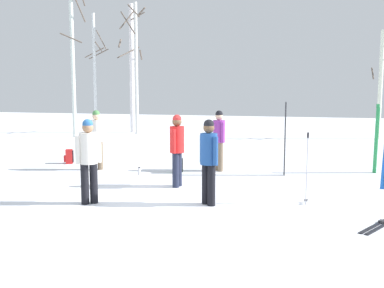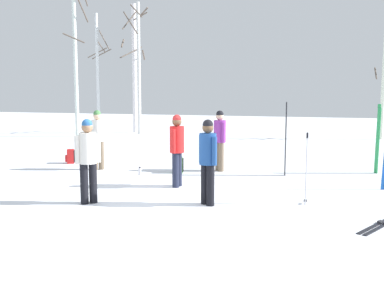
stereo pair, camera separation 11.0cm
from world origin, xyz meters
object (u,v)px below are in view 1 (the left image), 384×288
person_2 (97,136)px  water_bottle_0 (139,171)px  ski_pair_planted_0 (376,139)px  birch_tree_0 (95,72)px  birch_tree_4 (381,83)px  person_0 (177,146)px  birch_tree_2 (132,67)px  birch_tree_3 (136,65)px  person_1 (219,137)px  backpack_0 (69,157)px  person_4 (89,156)px  person_3 (209,156)px  ski_pair_planted_2 (285,139)px  ski_poles_1 (307,166)px  birch_tree_1 (73,55)px  backpack_1 (178,165)px

person_2 → water_bottle_0: person_2 is taller
ski_pair_planted_0 → birch_tree_0: 15.86m
person_2 → birch_tree_4: 14.11m
person_0 → birch_tree_2: size_ratio=0.25×
person_0 → birch_tree_3: birch_tree_3 is taller
water_bottle_0 → birch_tree_4: birch_tree_4 is taller
person_1 → backpack_0: 4.84m
person_1 → person_4: (-1.74, -4.27, 0.00)m
person_3 → person_4: bearing=-166.4°
ski_pair_planted_2 → birch_tree_3: size_ratio=0.29×
ski_pair_planted_2 → birch_tree_3: 12.68m
water_bottle_0 → person_1: bearing=32.3°
person_4 → birch_tree_4: bearing=63.4°
person_0 → ski_poles_1: person_0 is taller
ski_pair_planted_0 → birch_tree_4: birch_tree_4 is taller
person_4 → birch_tree_1: 13.50m
ski_poles_1 → backpack_1: bearing=144.8°
person_0 → birch_tree_4: (5.97, 12.36, 1.63)m
person_1 → backpack_0: person_1 is taller
person_1 → birch_tree_2: size_ratio=0.25×
ski_poles_1 → birch_tree_2: birch_tree_2 is taller
person_1 → birch_tree_4: bearing=61.6°
birch_tree_3 → birch_tree_4: bearing=4.5°
ski_pair_planted_0 → birch_tree_2: 14.68m
person_2 → birch_tree_2: size_ratio=0.25×
backpack_1 → ski_pair_planted_2: bearing=9.3°
person_4 → birch_tree_1: birch_tree_1 is taller
backpack_0 → birch_tree_0: (-4.10, 9.53, 3.05)m
person_3 → birch_tree_4: birch_tree_4 is taller
person_0 → birch_tree_0: birch_tree_0 is taller
backpack_1 → birch_tree_1: size_ratio=0.06×
person_2 → person_3: same height
backpack_0 → person_3: bearing=-34.2°
person_1 → backpack_0: size_ratio=3.90×
backpack_1 → person_4: bearing=-101.2°
ski_poles_1 → backpack_0: size_ratio=3.28×
person_2 → birch_tree_1: bearing=124.3°
person_0 → ski_pair_planted_2: (2.35, 2.14, 0.00)m
person_2 → person_3: (4.00, -2.91, 0.00)m
person_2 → birch_tree_0: 11.86m
person_0 → person_4: bearing=-121.8°
person_4 → ski_pair_planted_2: 5.45m
person_2 → ski_pair_planted_2: (5.24, 0.64, 0.00)m
person_1 → ski_poles_1: (2.48, -3.09, -0.21)m
backpack_0 → birch_tree_3: size_ratio=0.07×
ski_poles_1 → water_bottle_0: 4.84m
birch_tree_1 → birch_tree_2: bearing=60.9°
person_2 → backpack_0: 1.74m
person_2 → birch_tree_4: birch_tree_4 is taller
ski_pair_planted_2 → birch_tree_0: size_ratio=0.31×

